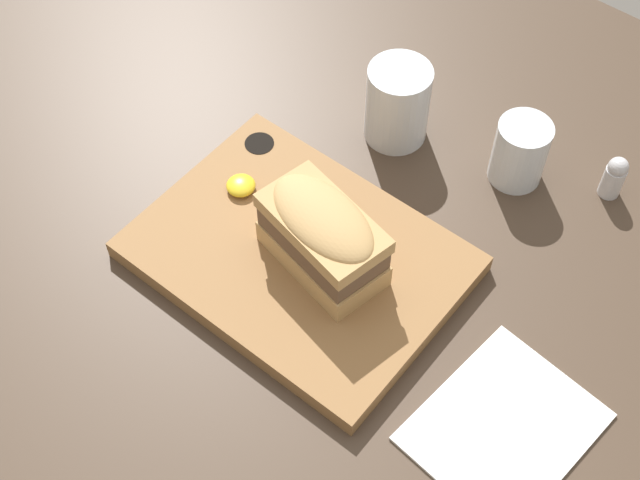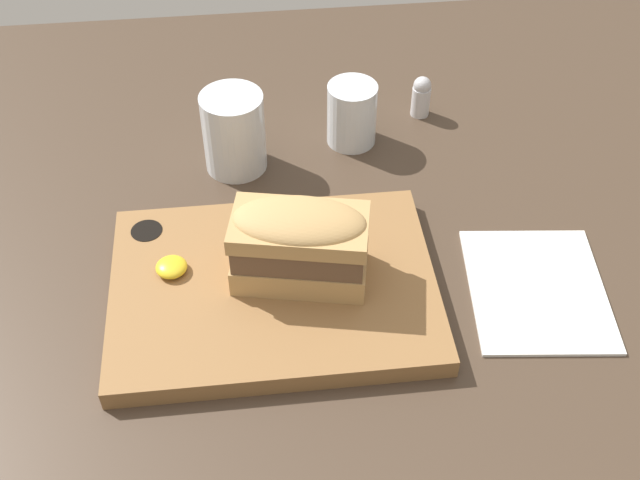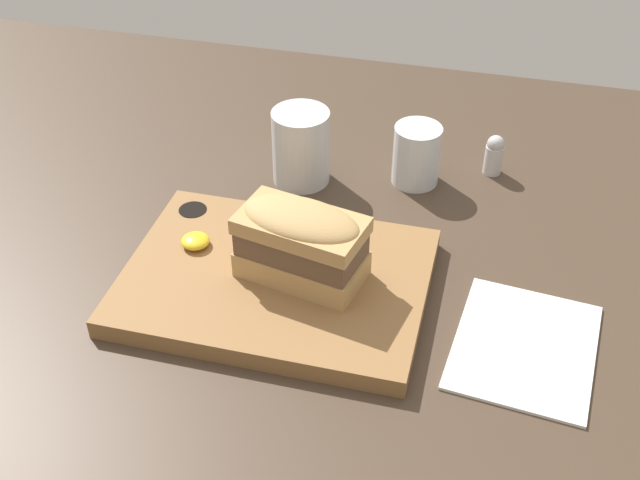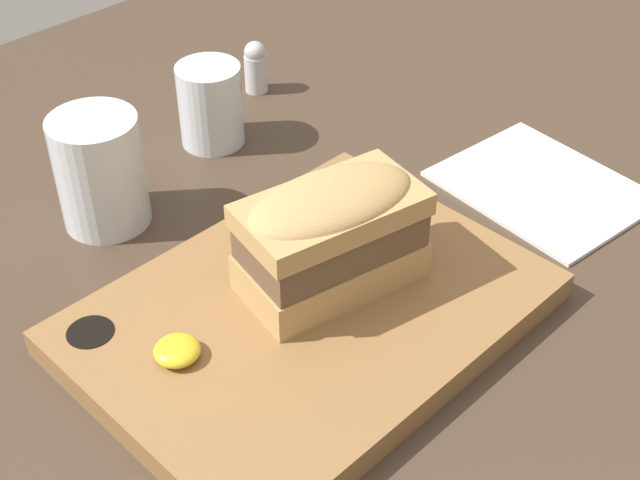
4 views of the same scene
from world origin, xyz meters
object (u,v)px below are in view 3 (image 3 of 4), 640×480
at_px(water_glass, 301,151).
at_px(wine_glass, 416,158).
at_px(serving_board, 275,280).
at_px(salt_shaker, 494,154).
at_px(sandwich, 301,240).
at_px(napkin, 525,346).

relative_size(water_glass, wine_glass, 1.24).
distance_m(serving_board, wine_glass, 0.29).
height_order(wine_glass, salt_shaker, wine_glass).
relative_size(sandwich, water_glass, 1.46).
xyz_separation_m(sandwich, salt_shaker, (0.19, 0.30, -0.04)).
relative_size(serving_board, wine_glass, 4.13).
bearing_deg(serving_board, wine_glass, 65.07).
xyz_separation_m(serving_board, water_glass, (-0.03, 0.23, 0.03)).
relative_size(serving_board, sandwich, 2.27).
xyz_separation_m(water_glass, salt_shaker, (0.26, 0.08, -0.02)).
bearing_deg(serving_board, water_glass, 97.78).
relative_size(wine_glass, salt_shaker, 1.43).
bearing_deg(napkin, sandwich, 173.19).
relative_size(water_glass, salt_shaker, 1.78).
distance_m(wine_glass, napkin, 0.33).
bearing_deg(napkin, salt_shaker, 100.73).
relative_size(sandwich, napkin, 0.79).
height_order(water_glass, wine_glass, water_glass).
height_order(serving_board, salt_shaker, salt_shaker).
height_order(water_glass, napkin, water_glass).
xyz_separation_m(water_glass, napkin, (0.32, -0.25, -0.04)).
height_order(sandwich, water_glass, sandwich).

